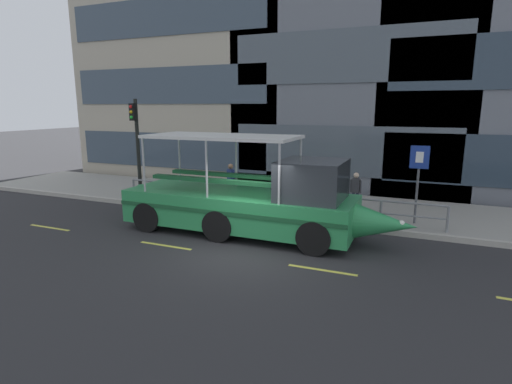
% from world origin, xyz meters
% --- Properties ---
extents(ground_plane, '(120.00, 120.00, 0.00)m').
position_xyz_m(ground_plane, '(0.00, 0.00, 0.00)').
color(ground_plane, '#2B2B2D').
extents(sidewalk, '(32.00, 4.80, 0.18)m').
position_xyz_m(sidewalk, '(0.00, 5.60, 0.09)').
color(sidewalk, '#99968E').
rests_on(sidewalk, ground_plane).
extents(curb_edge, '(32.00, 0.18, 0.18)m').
position_xyz_m(curb_edge, '(0.00, 3.11, 0.09)').
color(curb_edge, '#B2ADA3').
rests_on(curb_edge, ground_plane).
extents(lane_centreline, '(25.80, 0.12, 0.01)m').
position_xyz_m(lane_centreline, '(-0.00, -0.66, 0.00)').
color(lane_centreline, '#DBD64C').
rests_on(lane_centreline, ground_plane).
extents(curb_guardrail, '(12.41, 0.09, 0.88)m').
position_xyz_m(curb_guardrail, '(-0.73, 3.45, 0.78)').
color(curb_guardrail, gray).
rests_on(curb_guardrail, sidewalk).
extents(traffic_light_pole, '(0.24, 0.46, 4.25)m').
position_xyz_m(traffic_light_pole, '(-6.98, 3.93, 2.75)').
color(traffic_light_pole, black).
rests_on(traffic_light_pole, sidewalk).
extents(parking_sign, '(0.60, 0.12, 2.67)m').
position_xyz_m(parking_sign, '(4.44, 4.14, 1.99)').
color(parking_sign, '#4C4F54').
rests_on(parking_sign, sidewalk).
extents(duck_tour_boat, '(9.48, 2.47, 3.21)m').
position_xyz_m(duck_tour_boat, '(-0.36, 1.41, 1.07)').
color(duck_tour_boat, '#2D9351').
rests_on(duck_tour_boat, ground_plane).
extents(pedestrian_near_bow, '(0.43, 0.21, 1.52)m').
position_xyz_m(pedestrian_near_bow, '(2.29, 4.91, 1.09)').
color(pedestrian_near_bow, '#1E2338').
rests_on(pedestrian_near_bow, sidewalk).
extents(pedestrian_mid_left, '(0.42, 0.26, 1.54)m').
position_xyz_m(pedestrian_mid_left, '(0.16, 4.79, 1.11)').
color(pedestrian_mid_left, '#47423D').
rests_on(pedestrian_mid_left, sidewalk).
extents(pedestrian_mid_right, '(0.43, 0.27, 1.58)m').
position_xyz_m(pedestrian_mid_right, '(-2.88, 4.78, 1.13)').
color(pedestrian_mid_right, '#47423D').
rests_on(pedestrian_mid_right, sidewalk).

